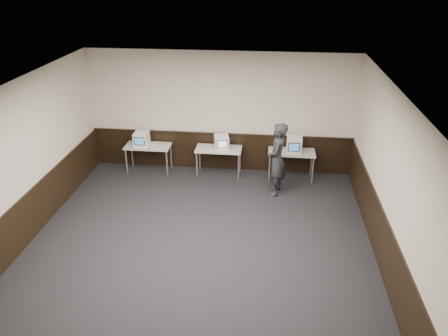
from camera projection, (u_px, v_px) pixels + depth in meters
The scene contains 16 objects.
floor at pixel (197, 255), 8.53m from camera, with size 8.00×8.00×0.00m, color black.
ceiling at pixel (192, 96), 7.15m from camera, with size 8.00×8.00×0.00m, color white.
back_wall at pixel (220, 113), 11.43m from camera, with size 7.00×7.00×0.00m, color beige.
left_wall at pixel (10, 173), 8.18m from camera, with size 8.00×8.00×0.00m, color beige.
right_wall at pixel (395, 193), 7.50m from camera, with size 8.00×8.00×0.00m, color beige.
wainscot_back at pixel (220, 151), 11.88m from camera, with size 6.98×0.04×1.00m, color black.
wainscot_left at pixel (23, 223), 8.66m from camera, with size 0.04×7.98×1.00m, color black.
wainscot_right at pixel (384, 246), 7.97m from camera, with size 0.04×7.98×1.00m, color black.
wainscot_rail at pixel (220, 134), 11.64m from camera, with size 6.98×0.06×0.04m, color black.
desk_left at pixel (148, 148), 11.65m from camera, with size 1.20×0.60×0.75m.
desk_center at pixel (219, 151), 11.47m from camera, with size 1.20×0.60×0.75m.
desk_right at pixel (292, 154), 11.28m from camera, with size 1.20×0.60×0.75m.
emac_left at pixel (141, 139), 11.52m from camera, with size 0.37×0.40×0.37m.
emac_center at pixel (221, 142), 11.35m from camera, with size 0.44×0.45×0.36m.
emac_right at pixel (294, 145), 11.14m from camera, with size 0.41×0.44×0.39m.
person at pixel (277, 159), 10.41m from camera, with size 0.66×0.44×1.82m, color #26262C.
Camera 1 is at (1.29, -6.86, 5.23)m, focal length 35.00 mm.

